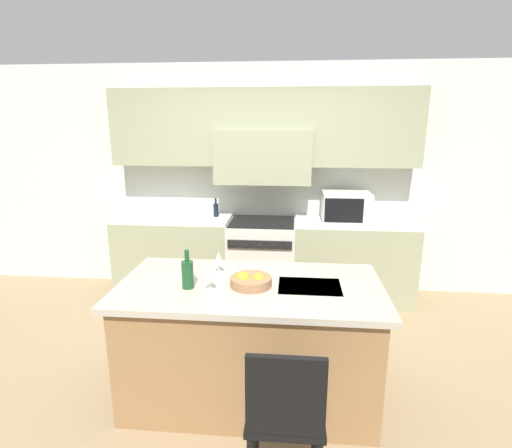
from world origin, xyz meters
TOP-DOWN VIEW (x-y plane):
  - ground_plane at (0.00, 0.00)m, footprint 10.00×10.00m
  - back_cabinetry at (0.00, 1.94)m, footprint 10.00×0.46m
  - back_counter at (-0.00, 1.69)m, footprint 3.46×0.62m
  - range_stove at (0.00, 1.67)m, footprint 0.76×0.70m
  - microwave at (0.95, 1.69)m, footprint 0.53×0.41m
  - kitchen_island at (0.06, -0.13)m, footprint 1.89×0.98m
  - island_chair at (0.33, -0.98)m, footprint 0.42×0.40m
  - wine_bottle at (-0.37, -0.24)m, footprint 0.08×0.08m
  - wine_glass_near at (-0.21, -0.26)m, footprint 0.07×0.07m
  - wine_glass_far at (-0.21, 0.07)m, footprint 0.07×0.07m
  - fruit_bowl at (0.06, -0.17)m, footprint 0.30×0.30m
  - oil_bottle_on_counter at (-0.56, 1.76)m, footprint 0.06×0.06m

SIDE VIEW (x-z plane):
  - ground_plane at x=0.00m, z-range 0.00..0.00m
  - kitchen_island at x=0.06m, z-range 0.00..0.91m
  - range_stove at x=0.00m, z-range 0.00..0.92m
  - back_counter at x=0.00m, z-range 0.00..0.95m
  - island_chair at x=0.33m, z-range 0.07..1.02m
  - fruit_bowl at x=0.06m, z-range 0.90..1.00m
  - wine_bottle at x=-0.37m, z-range 0.88..1.15m
  - wine_glass_near at x=-0.21m, z-range 0.94..1.11m
  - wine_glass_far at x=-0.21m, z-range 0.94..1.11m
  - oil_bottle_on_counter at x=-0.56m, z-range 0.92..1.14m
  - microwave at x=0.95m, z-range 0.95..1.27m
  - back_cabinetry at x=0.00m, z-range 0.24..2.94m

